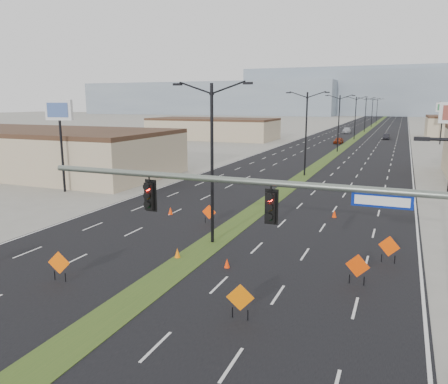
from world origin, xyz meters
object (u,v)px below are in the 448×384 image
at_px(cone_0, 227,263).
at_px(cone_2, 334,214).
at_px(streetlight_3, 355,117).
at_px(car_mid, 386,137).
at_px(streetlight_2, 339,122).
at_px(construction_sign_2, 209,213).
at_px(car_left, 338,141).
at_px(car_far, 347,130).
at_px(signal_mast, 323,224).
at_px(construction_sign_4, 357,267).
at_px(construction_sign_5, 389,247).
at_px(construction_sign_1, 59,264).
at_px(streetlight_6, 377,110).
at_px(cone_1, 177,253).
at_px(streetlight_5, 372,112).
at_px(streetlight_0, 212,159).
at_px(cone_3, 170,211).
at_px(pole_sign_east_far, 443,111).
at_px(pole_sign_west, 59,117).
at_px(streetlight_4, 365,114).
at_px(streetlight_1, 306,131).
at_px(construction_sign_3, 240,299).

xyz_separation_m(cone_0, cone_2, (3.84, 13.00, 0.04)).
distance_m(streetlight_3, car_mid, 9.30).
height_order(streetlight_2, construction_sign_2, streetlight_2).
xyz_separation_m(car_left, car_far, (-2.29, 33.27, 0.12)).
height_order(signal_mast, cone_0, signal_mast).
relative_size(streetlight_3, car_left, 2.51).
distance_m(construction_sign_4, construction_sign_5, 3.98).
bearing_deg(construction_sign_2, car_far, 90.15).
relative_size(streetlight_2, construction_sign_1, 6.38).
height_order(streetlight_6, cone_1, streetlight_6).
bearing_deg(cone_2, signal_mast, -83.46).
bearing_deg(construction_sign_5, construction_sign_4, -93.50).
distance_m(streetlight_3, streetlight_5, 56.00).
relative_size(streetlight_0, cone_3, 16.11).
xyz_separation_m(streetlight_5, construction_sign_5, (10.61, -139.60, -4.49)).
bearing_deg(streetlight_0, construction_sign_1, -118.47).
height_order(signal_mast, cone_3, signal_mast).
height_order(construction_sign_5, pole_sign_east_far, pole_sign_east_far).
distance_m(cone_3, pole_sign_west, 16.52).
bearing_deg(car_mid, streetlight_4, 107.55).
bearing_deg(cone_3, streetlight_4, 86.79).
relative_size(signal_mast, cone_1, 27.27).
height_order(streetlight_6, construction_sign_1, streetlight_6).
height_order(car_left, cone_0, car_left).
height_order(construction_sign_4, pole_sign_east_far, pole_sign_east_far).
xyz_separation_m(streetlight_2, construction_sign_5, (10.61, -55.60, -4.49)).
bearing_deg(streetlight_3, car_far, 101.41).
xyz_separation_m(cone_0, pole_sign_west, (-22.86, 12.94, 7.13)).
bearing_deg(pole_sign_west, pole_sign_east_far, 55.62).
distance_m(streetlight_4, construction_sign_5, 112.20).
distance_m(streetlight_1, construction_sign_5, 29.91).
relative_size(car_far, construction_sign_5, 3.46).
bearing_deg(signal_mast, construction_sign_5, 78.81).
distance_m(streetlight_1, construction_sign_2, 24.57).
height_order(construction_sign_3, cone_0, construction_sign_3).
distance_m(signal_mast, construction_sign_5, 11.28).
distance_m(signal_mast, streetlight_4, 122.30).
bearing_deg(cone_1, car_left, 90.97).
height_order(streetlight_5, construction_sign_3, streetlight_5).
bearing_deg(streetlight_1, cone_0, -85.49).
height_order(cone_0, pole_sign_west, pole_sign_west).
xyz_separation_m(construction_sign_5, cone_2, (-4.27, 8.89, -0.63)).
relative_size(streetlight_4, streetlight_6, 1.00).
xyz_separation_m(car_left, cone_2, (8.34, -62.69, -0.38)).
bearing_deg(streetlight_1, cone_1, -91.32).
bearing_deg(car_mid, streetlight_3, -151.32).
bearing_deg(cone_3, construction_sign_1, -84.46).
height_order(construction_sign_3, pole_sign_west, pole_sign_west).
xyz_separation_m(construction_sign_1, cone_2, (10.99, 17.86, -0.62)).
height_order(streetlight_6, cone_3, streetlight_6).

